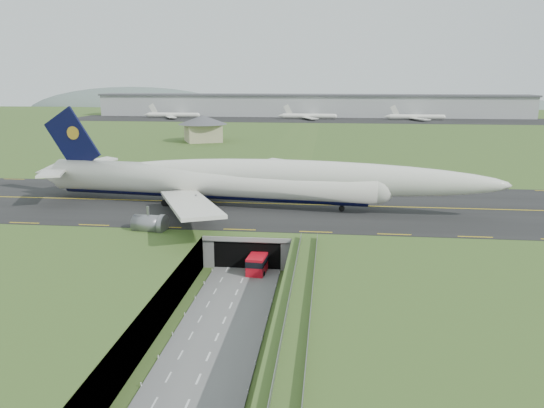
# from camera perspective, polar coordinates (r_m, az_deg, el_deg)

# --- Properties ---
(ground) EXTENTS (900.00, 900.00, 0.00)m
(ground) POSITION_cam_1_polar(r_m,az_deg,el_deg) (88.33, -3.48, -8.82)
(ground) COLOR #335120
(ground) RESTS_ON ground
(airfield_deck) EXTENTS (800.00, 800.00, 6.00)m
(airfield_deck) POSITION_cam_1_polar(r_m,az_deg,el_deg) (87.24, -3.51, -7.00)
(airfield_deck) COLOR gray
(airfield_deck) RESTS_ON ground
(trench_road) EXTENTS (12.00, 75.00, 0.20)m
(trench_road) POSITION_cam_1_polar(r_m,az_deg,el_deg) (81.52, -4.38, -10.75)
(trench_road) COLOR slate
(trench_road) RESTS_ON ground
(taxiway) EXTENTS (800.00, 44.00, 0.18)m
(taxiway) POSITION_cam_1_polar(r_m,az_deg,el_deg) (117.60, -0.83, 0.02)
(taxiway) COLOR black
(taxiway) RESTS_ON airfield_deck
(tunnel_portal) EXTENTS (17.00, 22.30, 6.00)m
(tunnel_portal) POSITION_cam_1_polar(r_m,az_deg,el_deg) (102.76, -1.94, -3.58)
(tunnel_portal) COLOR gray
(tunnel_portal) RESTS_ON ground
(guideway) EXTENTS (3.00, 53.00, 7.05)m
(guideway) POSITION_cam_1_polar(r_m,az_deg,el_deg) (67.62, 3.06, -11.17)
(guideway) COLOR #A8A8A3
(guideway) RESTS_ON ground
(jumbo_jet) EXTENTS (105.11, 65.31, 21.74)m
(jumbo_jet) POSITION_cam_1_polar(r_m,az_deg,el_deg) (114.31, -3.20, 2.58)
(jumbo_jet) COLOR white
(jumbo_jet) RESTS_ON ground
(shuttle_tram) EXTENTS (3.72, 8.27, 3.26)m
(shuttle_tram) POSITION_cam_1_polar(r_m,az_deg,el_deg) (94.18, -1.41, -6.19)
(shuttle_tram) COLOR red
(shuttle_tram) RESTS_ON ground
(service_building) EXTENTS (27.71, 27.71, 11.43)m
(service_building) POSITION_cam_1_polar(r_m,az_deg,el_deg) (233.33, -7.45, 8.31)
(service_building) COLOR tan
(service_building) RESTS_ON ground
(cargo_terminal) EXTENTS (320.00, 67.00, 15.60)m
(cargo_terminal) POSITION_cam_1_polar(r_m,az_deg,el_deg) (380.65, 4.18, 10.55)
(cargo_terminal) COLOR #B2B2B2
(cargo_terminal) RESTS_ON ground
(distant_hills) EXTENTS (700.00, 91.00, 60.00)m
(distant_hills) POSITION_cam_1_polar(r_m,az_deg,el_deg) (514.30, 12.00, 9.06)
(distant_hills) COLOR slate
(distant_hills) RESTS_ON ground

